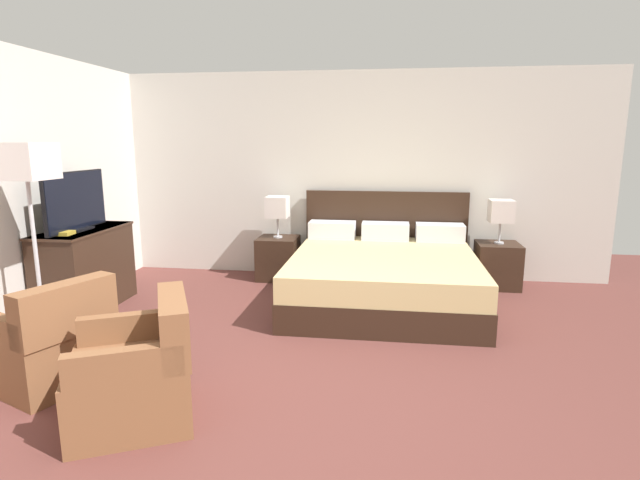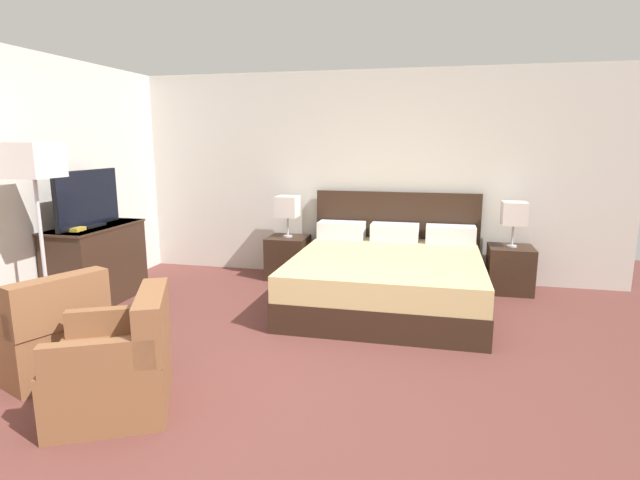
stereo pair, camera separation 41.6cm
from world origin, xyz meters
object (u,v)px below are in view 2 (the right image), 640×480
table_lamp_left (287,207)px  book_red_cover (73,229)px  nightstand_right (510,269)px  armchair_by_window (47,335)px  dresser (97,263)px  tv (88,199)px  armchair_companion (118,367)px  table_lamp_right (514,214)px  bed (388,276)px  nightstand_left (288,257)px  floor_lamp (34,172)px

table_lamp_left → book_red_cover: table_lamp_left is taller
nightstand_right → armchair_by_window: armchair_by_window is taller
nightstand_right → dresser: dresser is taller
tv → armchair_companion: tv is taller
nightstand_right → table_lamp_right: bearing=90.0°
bed → armchair_companion: bearing=-119.9°
nightstand_left → tv: (-1.68, -1.43, 0.84)m
bed → dresser: size_ratio=1.93×
nightstand_left → armchair_companion: (-0.14, -3.25, 0.03)m
tv → armchair_companion: (1.54, -1.82, -0.81)m
nightstand_left → table_lamp_left: (0.00, 0.00, 0.63)m
table_lamp_left → floor_lamp: 2.80m
nightstand_right → dresser: 4.51m
nightstand_right → table_lamp_left: bearing=180.0°
tv → armchair_companion: bearing=-49.8°
table_lamp_right → book_red_cover: 4.61m
bed → nightstand_left: (-1.31, 0.73, -0.03)m
bed → floor_lamp: size_ratio=1.26×
nightstand_right → armchair_companion: 4.26m
nightstand_left → table_lamp_left: table_lamp_left is taller
tv → armchair_by_window: bearing=-64.3°
nightstand_left → nightstand_right: (2.61, 0.00, 0.00)m
armchair_companion → book_red_cover: bearing=134.4°
bed → armchair_by_window: bearing=-136.5°
nightstand_left → dresser: 2.18m
book_red_cover → bed: bearing=17.7°
dresser → bed: bearing=12.1°
bed → table_lamp_left: size_ratio=4.15×
bed → tv: bearing=-166.7°
armchair_companion → floor_lamp: floor_lamp is taller
bed → armchair_by_window: bed is taller
nightstand_left → tv: 2.36m
nightstand_right → tv: 4.60m
nightstand_left → armchair_companion: bearing=-92.5°
armchair_by_window → nightstand_right: bearing=38.9°
table_lamp_left → armchair_companion: (-0.14, -3.25, -0.61)m
book_red_cover → armchair_companion: bearing=-45.6°
table_lamp_right → tv: 4.53m
nightstand_left → armchair_companion: size_ratio=0.56×
bed → tv: (-2.99, -0.70, 0.81)m
table_lamp_left → tv: 2.22m
book_red_cover → armchair_by_window: (0.70, -1.21, -0.55)m
nightstand_right → table_lamp_left: table_lamp_left is taller
bed → table_lamp_right: bed is taller
floor_lamp → nightstand_right: bearing=29.7°
table_lamp_right → book_red_cover: (-4.29, -1.69, -0.05)m
nightstand_right → floor_lamp: (-4.07, -2.33, 1.17)m
bed → nightstand_right: bearing=29.2°
nightstand_left → book_red_cover: (-1.68, -1.68, 0.58)m
tv → floor_lamp: bearing=-76.3°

